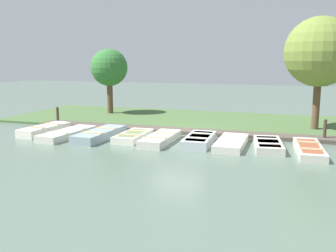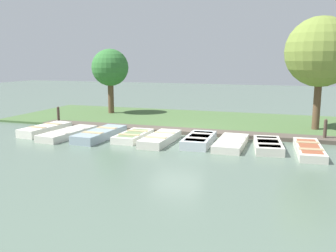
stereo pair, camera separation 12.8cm
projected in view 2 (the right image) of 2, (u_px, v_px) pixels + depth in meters
name	position (u px, v px, depth m)	size (l,w,h in m)	color
ground_plane	(177.00, 138.00, 18.42)	(80.00, 80.00, 0.00)	#566B5B
shore_bank	(201.00, 121.00, 23.07)	(8.00, 24.00, 0.12)	#476638
dock_walkway	(184.00, 131.00, 19.58)	(1.13, 16.77, 0.19)	#51473D
rowboat_0	(46.00, 129.00, 19.45)	(3.12, 1.33, 0.43)	silver
rowboat_1	(68.00, 133.00, 18.58)	(3.52, 1.47, 0.36)	beige
rowboat_2	(100.00, 134.00, 18.23)	(3.54, 1.29, 0.42)	#8C9EA8
rowboat_3	(133.00, 136.00, 17.99)	(2.64, 1.14, 0.35)	silver
rowboat_4	(160.00, 139.00, 17.29)	(3.15, 1.11, 0.38)	beige
rowboat_5	(199.00, 140.00, 16.92)	(2.81, 1.23, 0.42)	#B2BCC1
rowboat_6	(231.00, 143.00, 16.53)	(3.13, 1.19, 0.33)	beige
rowboat_7	(268.00, 145.00, 16.01)	(2.77, 1.47, 0.37)	beige
rowboat_8	(309.00, 149.00, 15.36)	(3.43, 1.26, 0.33)	beige
mooring_post_near	(58.00, 115.00, 21.99)	(0.16, 0.16, 1.08)	#47382D
mooring_post_far	(325.00, 130.00, 17.44)	(0.16, 0.16, 1.08)	#47382D
park_tree_far_left	(110.00, 68.00, 25.45)	(2.51, 2.51, 4.50)	brown
park_tree_left	(321.00, 52.00, 19.27)	(3.62, 3.62, 6.00)	brown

